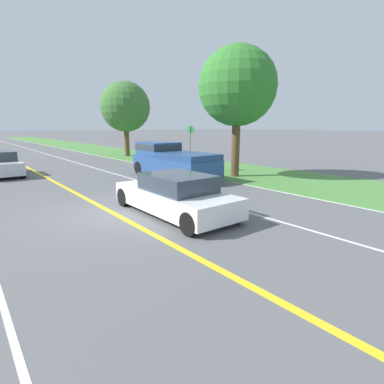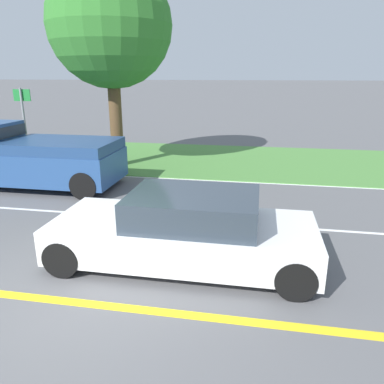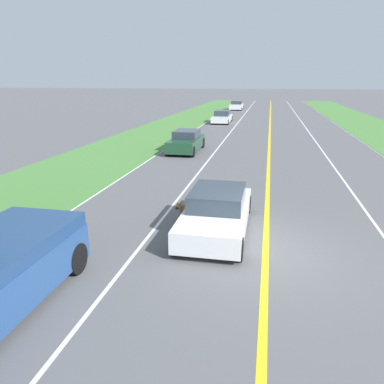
{
  "view_description": "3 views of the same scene",
  "coord_description": "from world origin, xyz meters",
  "views": [
    {
      "loc": [
        -3.78,
        -9.08,
        2.76
      ],
      "look_at": [
        1.78,
        -2.06,
        0.78
      ],
      "focal_mm": 28.0,
      "sensor_mm": 36.0,
      "label": 1
    },
    {
      "loc": [
        -4.43,
        -2.69,
        3.26
      ],
      "look_at": [
        2.26,
        -1.47,
        1.1
      ],
      "focal_mm": 35.0,
      "sensor_mm": 36.0,
      "label": 2
    },
    {
      "loc": [
        0.11,
        9.41,
        4.55
      ],
      "look_at": [
        2.34,
        -1.53,
        1.2
      ],
      "focal_mm": 35.0,
      "sensor_mm": 36.0,
      "label": 3
    }
  ],
  "objects": [
    {
      "name": "grass_verge_right",
      "position": [
        10.0,
        0.0,
        0.01
      ],
      "size": [
        6.0,
        160.0,
        0.03
      ],
      "primitive_type": "cube",
      "color": "#4C843D",
      "rests_on": "ground"
    },
    {
      "name": "centre_divider_line",
      "position": [
        0.0,
        0.0,
        0.0
      ],
      "size": [
        0.18,
        160.0,
        0.01
      ],
      "primitive_type": "cube",
      "color": "yellow",
      "rests_on": "ground"
    },
    {
      "name": "roadside_tree_right_near",
      "position": [
        8.37,
        2.41,
        4.78
      ],
      "size": [
        4.14,
        4.14,
        6.88
      ],
      "color": "brown",
      "rests_on": "ground"
    },
    {
      "name": "lane_edge_line_right",
      "position": [
        7.0,
        0.0,
        0.0
      ],
      "size": [
        0.14,
        160.0,
        0.01
      ],
      "primitive_type": "cube",
      "color": "white",
      "rests_on": "ground"
    },
    {
      "name": "pickup_truck",
      "position": [
        5.47,
        4.4,
        0.94
      ],
      "size": [
        2.11,
        5.54,
        1.86
      ],
      "color": "#284C84",
      "rests_on": "ground"
    },
    {
      "name": "ground_plane",
      "position": [
        0.0,
        0.0,
        0.0
      ],
      "size": [
        400.0,
        400.0,
        0.0
      ],
      "primitive_type": "plane",
      "color": "#5B5B5E"
    },
    {
      "name": "street_sign",
      "position": [
        7.64,
        5.53,
        1.74
      ],
      "size": [
        0.11,
        0.64,
        2.8
      ],
      "color": "gray",
      "rests_on": "ground"
    },
    {
      "name": "dog",
      "position": [
        2.71,
        -1.89,
        0.5
      ],
      "size": [
        0.4,
        1.1,
        0.79
      ],
      "rotation": [
        0.0,
        0.0,
        -0.24
      ],
      "color": "olive",
      "rests_on": "ground"
    },
    {
      "name": "ego_car",
      "position": [
        1.55,
        -1.49,
        0.61
      ],
      "size": [
        1.92,
        4.6,
        1.3
      ],
      "color": "white",
      "rests_on": "ground"
    },
    {
      "name": "lane_dash_same_dir",
      "position": [
        3.5,
        0.0,
        0.0
      ],
      "size": [
        0.1,
        160.0,
        0.01
      ],
      "primitive_type": "cube",
      "color": "white",
      "rests_on": "ground"
    }
  ]
}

